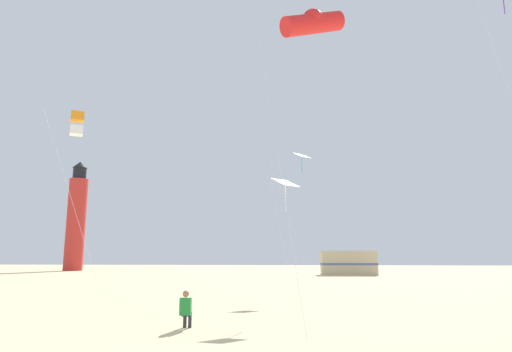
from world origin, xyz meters
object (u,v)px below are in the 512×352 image
kite_box_orange (77,124)px  lighthouse_distant (76,219)px  kite_diamond_white (285,187)px  kite_diamond_violet (504,3)px  kite_tube_scarlet (313,23)px  kite_flyer_standing (186,308)px  kite_diamond_cyan (301,161)px  rv_van_tan (348,263)px

kite_box_orange → lighthouse_distant: size_ratio=0.55×
kite_diamond_white → kite_diamond_violet: (9.41, -0.43, 7.73)m
kite_tube_scarlet → kite_diamond_violet: size_ratio=0.80×
kite_flyer_standing → kite_diamond_white: size_ratio=0.21×
kite_diamond_cyan → lighthouse_distant: bearing=133.8°
kite_tube_scarlet → lighthouse_distant: size_ratio=0.66×
lighthouse_distant → rv_van_tan: lighthouse_distant is taller
kite_diamond_white → lighthouse_distant: size_ratio=0.33×
kite_diamond_white → kite_diamond_cyan: bearing=85.6°
kite_tube_scarlet → rv_van_tan: bearing=82.3°
kite_diamond_cyan → kite_box_orange: kite_box_orange is taller
kite_diamond_violet → rv_van_tan: bearing=94.8°
kite_tube_scarlet → rv_van_tan: size_ratio=1.68×
kite_diamond_cyan → rv_van_tan: (5.64, 24.75, -7.08)m
kite_tube_scarlet → kite_diamond_violet: (8.27, 3.54, 2.51)m
kite_diamond_violet → rv_van_tan: (-2.97, 35.49, -11.44)m
kite_tube_scarlet → kite_diamond_white: 6.65m
kite_tube_scarlet → kite_diamond_white: kite_tube_scarlet is taller
kite_box_orange → kite_tube_scarlet: size_ratio=0.83×
kite_flyer_standing → kite_diamond_cyan: (3.80, 14.82, 7.85)m
kite_diamond_cyan → rv_van_tan: 26.36m
lighthouse_distant → kite_flyer_standing: bearing=-59.0°
kite_flyer_standing → kite_tube_scarlet: 10.56m
kite_box_orange → lighthouse_distant: 50.16m
kite_diamond_white → rv_van_tan: kite_diamond_white is taller
kite_box_orange → kite_flyer_standing: bearing=-39.6°
kite_diamond_white → rv_van_tan: size_ratio=0.83×
kite_diamond_cyan → kite_diamond_white: size_ratio=1.65×
kite_flyer_standing → rv_van_tan: rv_van_tan is taller
lighthouse_distant → kite_box_orange: bearing=-62.6°
kite_box_orange → rv_van_tan: size_ratio=1.40×
kite_diamond_violet → kite_flyer_standing: bearing=-161.8°
kite_diamond_violet → lighthouse_distant: (-42.78, 46.41, -4.99)m
kite_flyer_standing → kite_tube_scarlet: (4.14, 0.55, 9.70)m
lighthouse_distant → kite_tube_scarlet: bearing=-55.4°
kite_flyer_standing → kite_diamond_violet: bearing=-164.3°
kite_diamond_white → lighthouse_distant: lighthouse_distant is taller
kite_box_orange → kite_diamond_violet: size_ratio=0.67×
kite_diamond_cyan → kite_diamond_violet: size_ratio=0.66×
lighthouse_distant → kite_diamond_violet: bearing=-47.3°
kite_box_orange → kite_diamond_violet: kite_diamond_violet is taller
kite_diamond_violet → kite_box_orange: bearing=174.5°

